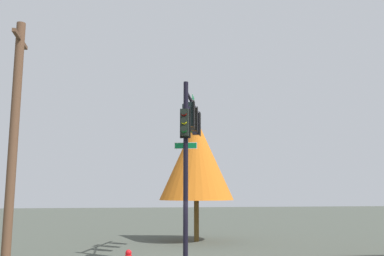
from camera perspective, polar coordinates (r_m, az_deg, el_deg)
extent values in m
cylinder|color=black|center=(16.85, -0.88, -5.93)|extent=(0.20, 0.20, 7.46)
cylinder|color=black|center=(19.58, 0.05, 3.49)|extent=(4.50, 1.41, 0.14)
cylinder|color=black|center=(18.24, -0.42, 2.81)|extent=(2.06, 0.66, 1.07)
cube|color=black|center=(18.46, -0.31, 1.87)|extent=(0.40, 0.43, 1.10)
cube|color=black|center=(18.45, 0.31, 1.88)|extent=(0.44, 0.14, 1.22)
sphere|color=maroon|center=(18.55, -0.93, 2.89)|extent=(0.22, 0.22, 0.22)
cylinder|color=black|center=(18.56, -1.11, 3.04)|extent=(0.26, 0.19, 0.23)
sphere|color=#FFFC14|center=(18.48, -0.93, 1.86)|extent=(0.22, 0.22, 0.22)
cylinder|color=black|center=(18.50, -1.12, 2.01)|extent=(0.26, 0.19, 0.23)
sphere|color=#0B621E|center=(18.42, -0.93, 0.82)|extent=(0.22, 0.22, 0.22)
cylinder|color=black|center=(18.44, -1.12, 0.97)|extent=(0.26, 0.19, 0.23)
cube|color=black|center=(19.76, 0.16, 1.16)|extent=(0.40, 0.42, 1.10)
cube|color=black|center=(19.74, 0.74, 1.17)|extent=(0.44, 0.14, 1.22)
sphere|color=maroon|center=(19.84, -0.41, 2.12)|extent=(0.22, 0.22, 0.22)
cylinder|color=black|center=(19.85, -0.58, 2.26)|extent=(0.26, 0.19, 0.23)
sphere|color=#FFFC14|center=(19.77, -0.41, 1.15)|extent=(0.22, 0.22, 0.22)
cylinder|color=black|center=(19.79, -0.59, 1.29)|extent=(0.26, 0.19, 0.23)
sphere|color=#0B621E|center=(19.72, -0.41, 0.18)|extent=(0.22, 0.22, 0.22)
cylinder|color=black|center=(19.73, -0.59, 0.32)|extent=(0.26, 0.19, 0.23)
cube|color=black|center=(21.06, 0.58, 0.54)|extent=(0.41, 0.44, 1.10)
cube|color=black|center=(21.03, 1.12, 0.55)|extent=(0.43, 0.17, 1.22)
sphere|color=maroon|center=(21.14, 0.04, 1.44)|extent=(0.22, 0.22, 0.22)
cylinder|color=black|center=(21.16, -0.12, 1.57)|extent=(0.26, 0.20, 0.23)
sphere|color=#FFFC14|center=(21.08, 0.04, 0.53)|extent=(0.22, 0.22, 0.22)
cylinder|color=black|center=(21.10, -0.12, 0.66)|extent=(0.26, 0.20, 0.23)
sphere|color=#0B621E|center=(21.03, 0.04, -0.39)|extent=(0.22, 0.22, 0.22)
cylinder|color=black|center=(21.05, -0.12, -0.26)|extent=(0.26, 0.20, 0.23)
cube|color=black|center=(16.71, -1.03, 0.74)|extent=(0.43, 0.41, 1.10)
cube|color=black|center=(16.91, -0.94, 0.63)|extent=(0.16, 0.43, 1.22)
sphere|color=maroon|center=(16.58, -1.12, 2.01)|extent=(0.22, 0.22, 0.22)
cylinder|color=black|center=(16.53, -1.15, 2.22)|extent=(0.20, 0.26, 0.23)
sphere|color=#FFFC14|center=(16.52, -1.12, 0.85)|extent=(0.22, 0.22, 0.22)
cylinder|color=black|center=(16.47, -1.15, 1.06)|extent=(0.20, 0.26, 0.23)
sphere|color=#0B621E|center=(16.46, -1.13, -0.31)|extent=(0.22, 0.22, 0.22)
cylinder|color=black|center=(16.41, -1.15, -0.11)|extent=(0.20, 0.26, 0.23)
cube|color=white|center=(19.87, 0.13, 4.19)|extent=(0.91, 0.28, 0.26)
cube|color=#076A32|center=(19.87, 0.13, 4.19)|extent=(0.87, 0.28, 0.22)
cube|color=white|center=(16.93, -0.88, -2.46)|extent=(0.28, 0.91, 0.26)
cube|color=#0A6D34|center=(16.93, -0.88, -2.46)|extent=(0.28, 0.87, 0.22)
cylinder|color=brown|center=(14.93, -23.61, -2.43)|extent=(0.30, 0.30, 8.71)
cube|color=brown|center=(15.75, -22.75, 11.27)|extent=(1.80, 0.15, 0.12)
sphere|color=red|center=(15.48, -8.82, -16.75)|extent=(0.22, 0.22, 0.22)
cylinder|color=brown|center=(24.79, 0.62, -12.72)|extent=(0.29, 0.29, 2.39)
cone|color=#C9671A|center=(24.81, 0.61, -4.27)|extent=(4.43, 4.43, 4.92)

